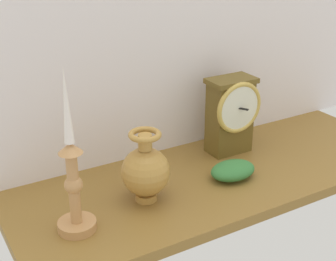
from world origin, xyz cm
name	(u,v)px	position (x,y,z in cm)	size (l,w,h in cm)	color
ground_plane	(221,177)	(0.00, 0.00, -1.20)	(100.00, 36.00, 2.40)	olive
back_wall	(182,21)	(0.00, 18.50, 32.50)	(120.00, 2.00, 65.00)	white
mantel_clock	(231,114)	(8.32, 8.08, 10.36)	(12.99, 9.47, 19.48)	brown
candlestick_tall_left	(73,183)	(-37.48, -4.56, 10.33)	(7.47, 7.47, 32.66)	tan
brass_vase_bulbous	(146,170)	(-20.99, -1.74, 7.12)	(10.28, 10.28, 15.78)	#B6863C
ivy_sprig	(233,170)	(0.65, -3.43, 1.94)	(11.08, 7.76, 3.88)	#357737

